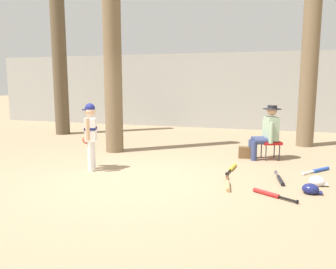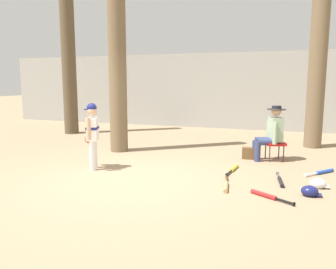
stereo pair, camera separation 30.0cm
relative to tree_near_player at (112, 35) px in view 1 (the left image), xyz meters
The scene contains 16 objects.
ground_plane 3.85m from the tree_near_player, 57.69° to the right, with size 60.00×60.00×0.00m, color #937A5B.
concrete_back_wall 5.51m from the tree_near_player, 74.69° to the left, with size 18.00×0.36×2.75m, color #9E9E99.
tree_near_player is the anchor object (origin of this frame).
tree_behind_spectator 5.09m from the tree_near_player, 25.34° to the left, with size 0.59×0.59×5.11m.
young_ballplayer 2.73m from the tree_near_player, 78.79° to the right, with size 0.45×0.56×1.31m.
folding_stool 4.43m from the tree_near_player, ahead, with size 0.51×0.51×0.41m.
seated_spectator 4.21m from the tree_near_player, ahead, with size 0.67×0.54×1.20m.
handbag_beside_stool 4.16m from the tree_near_player, ahead, with size 0.34×0.18×0.26m, color brown.
tree_far_left 3.60m from the tree_near_player, 144.14° to the left, with size 0.64×0.64×6.98m.
bat_yellow_trainer 4.18m from the tree_near_player, 17.44° to the right, with size 0.14×0.76×0.07m.
bat_blue_youth 5.41m from the tree_near_player, ahead, with size 0.56×0.62×0.07m.
bat_wood_tan 4.61m from the tree_near_player, 34.19° to the right, with size 0.18×0.79×0.07m.
bat_black_composite 4.99m from the tree_near_player, 21.10° to the right, with size 0.17×0.81×0.07m.
bat_red_barrel 5.19m from the tree_near_player, 32.44° to the right, with size 0.65×0.44×0.07m.
batting_helmet_navy 5.50m from the tree_near_player, 25.44° to the right, with size 0.30×0.23×0.17m.
batting_helmet_white 5.46m from the tree_near_player, 19.41° to the right, with size 0.30×0.23×0.17m.
Camera 1 is at (2.26, -5.27, 1.71)m, focal length 36.17 mm.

